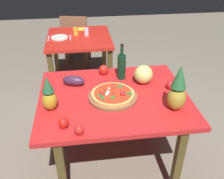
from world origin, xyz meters
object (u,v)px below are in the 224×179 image
object	(u,v)px
pizza	(112,94)
tomato_near_board	(79,130)
drinking_glass_juice	(76,31)
pineapple_right	(49,95)
tomato_beside_pepper	(171,85)
fork_utensil	(49,38)
knife_utensil	(70,37)
melon	(143,74)
dining_chair	(76,38)
wine_bottle	(122,66)
napkin_folded	(80,29)
eggplant	(74,81)
pizza_board	(113,97)
pineapple_left	(178,91)
bell_pepper	(104,70)
drinking_glass_water	(86,32)
tomato_by_bottle	(63,123)
background_table	(79,45)
display_table	(114,103)
dinner_plate	(59,37)

from	to	relation	value
pizza	tomato_near_board	distance (m)	0.49
drinking_glass_juice	pineapple_right	bearing A→B (deg)	-97.08
tomato_beside_pepper	fork_utensil	bearing A→B (deg)	129.57
knife_utensil	melon	bearing A→B (deg)	-63.49
dining_chair	knife_utensil	world-z (taller)	dining_chair
wine_bottle	fork_utensil	distance (m)	1.39
pineapple_right	napkin_folded	xyz separation A→B (m)	(0.26, 1.89, -0.12)
pineapple_right	wine_bottle	bearing A→B (deg)	33.65
pineapple_right	knife_utensil	xyz separation A→B (m)	(0.13, 1.57, -0.12)
melon	eggplant	world-z (taller)	melon
pizza_board	pineapple_right	distance (m)	0.51
pineapple_left	tomato_near_board	distance (m)	0.77
drinking_glass_juice	knife_utensil	distance (m)	0.13
bell_pepper	drinking_glass_water	world-z (taller)	drinking_glass_water
pineapple_right	tomato_by_bottle	world-z (taller)	pineapple_right
background_table	pineapple_left	distance (m)	1.87
display_table	fork_utensil	bearing A→B (deg)	114.36
dinner_plate	napkin_folded	bearing A→B (deg)	50.07
dining_chair	tomato_near_board	xyz separation A→B (m)	(0.02, -2.56, 0.29)
background_table	bell_pepper	bearing A→B (deg)	-78.55
background_table	fork_utensil	world-z (taller)	fork_utensil
pineapple_left	background_table	bearing A→B (deg)	112.37
tomato_near_board	dinner_plate	distance (m)	1.89
knife_utensil	eggplant	bearing A→B (deg)	-89.15
display_table	fork_utensil	world-z (taller)	fork_utensil
tomato_beside_pepper	napkin_folded	bearing A→B (deg)	113.48
eggplant	tomato_near_board	bearing A→B (deg)	-87.00
tomato_beside_pepper	fork_utensil	world-z (taller)	tomato_beside_pepper
pineapple_left	drinking_glass_juice	distance (m)	1.93
background_table	melon	distance (m)	1.41
pineapple_right	knife_utensil	distance (m)	1.58
melon	knife_utensil	size ratio (longest dim) A/B	0.94
bell_pepper	knife_utensil	size ratio (longest dim) A/B	0.54
background_table	tomato_near_board	xyz separation A→B (m)	(-0.03, -1.90, 0.15)
pizza	bell_pepper	world-z (taller)	bell_pepper
drinking_glass_water	bell_pepper	bearing A→B (deg)	-84.18
wine_bottle	bell_pepper	bearing A→B (deg)	146.81
wine_bottle	eggplant	xyz separation A→B (m)	(-0.44, -0.07, -0.08)
drinking_glass_water	knife_utensil	world-z (taller)	drinking_glass_water
dinner_plate	napkin_folded	xyz separation A→B (m)	(0.27, 0.32, -0.01)
tomato_beside_pepper	drinking_glass_water	world-z (taller)	drinking_glass_water
wine_bottle	drinking_glass_juice	size ratio (longest dim) A/B	3.40
tomato_beside_pepper	tomato_by_bottle	xyz separation A→B (m)	(-0.91, -0.39, -0.00)
drinking_glass_juice	fork_utensil	world-z (taller)	drinking_glass_juice
dining_chair	drinking_glass_water	xyz separation A→B (m)	(0.15, -0.63, 0.30)
knife_utensil	tomato_by_bottle	bearing A→B (deg)	-92.09
tomato_near_board	tomato_beside_pepper	xyz separation A→B (m)	(0.80, 0.48, 0.00)
display_table	dining_chair	xyz separation A→B (m)	(-0.31, 2.12, -0.17)
pizza_board	bell_pepper	bearing A→B (deg)	94.32
background_table	eggplant	world-z (taller)	eggplant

